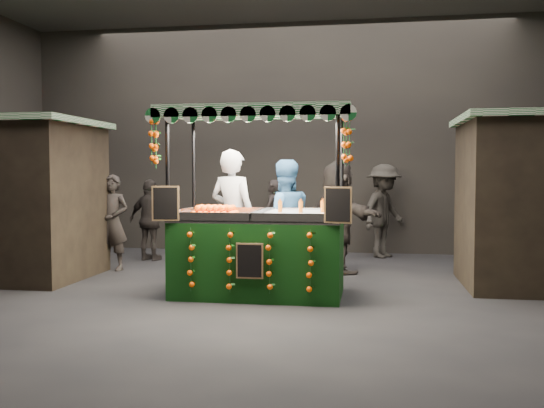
# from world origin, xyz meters

# --- Properties ---
(ground) EXTENTS (12.00, 12.00, 0.00)m
(ground) POSITION_xyz_m (0.00, 0.00, 0.00)
(ground) COLOR black
(ground) RESTS_ON ground
(market_hall) EXTENTS (12.10, 10.10, 5.05)m
(market_hall) POSITION_xyz_m (0.00, 0.00, 3.38)
(market_hall) COLOR black
(market_hall) RESTS_ON ground
(neighbour_stall_left) EXTENTS (3.00, 2.20, 2.60)m
(neighbour_stall_left) POSITION_xyz_m (-4.40, 1.00, 1.31)
(neighbour_stall_left) COLOR black
(neighbour_stall_left) RESTS_ON ground
(juice_stall) EXTENTS (2.71, 1.60, 2.63)m
(juice_stall) POSITION_xyz_m (0.04, 0.22, 0.81)
(juice_stall) COLOR black
(juice_stall) RESTS_ON ground
(vendor_grey) EXTENTS (0.88, 0.71, 2.09)m
(vendor_grey) POSITION_xyz_m (-0.55, 1.11, 1.05)
(vendor_grey) COLOR gray
(vendor_grey) RESTS_ON ground
(vendor_blue) EXTENTS (1.15, 1.03, 1.94)m
(vendor_blue) POSITION_xyz_m (0.25, 1.18, 0.97)
(vendor_blue) COLOR navy
(vendor_blue) RESTS_ON ground
(shopper_0) EXTENTS (0.67, 0.49, 1.70)m
(shopper_0) POSITION_xyz_m (-2.94, 1.98, 0.85)
(shopper_0) COLOR #282220
(shopper_0) RESTS_ON ground
(shopper_1) EXTENTS (1.05, 1.02, 1.70)m
(shopper_1) POSITION_xyz_m (3.58, 1.80, 0.85)
(shopper_1) COLOR black
(shopper_1) RESTS_ON ground
(shopper_2) EXTENTS (1.00, 0.59, 1.60)m
(shopper_2) POSITION_xyz_m (-2.70, 3.22, 0.80)
(shopper_2) COLOR black
(shopper_2) RESTS_ON ground
(shopper_3) EXTENTS (1.29, 1.42, 1.91)m
(shopper_3) POSITION_xyz_m (1.87, 4.37, 0.95)
(shopper_3) COLOR #272420
(shopper_3) RESTS_ON ground
(shopper_4) EXTENTS (0.79, 0.52, 1.61)m
(shopper_4) POSITION_xyz_m (-1.02, 2.98, 0.81)
(shopper_4) COLOR #2C2624
(shopper_4) RESTS_ON ground
(shopper_5) EXTENTS (1.56, 1.77, 1.94)m
(shopper_5) POSITION_xyz_m (1.04, 2.34, 0.97)
(shopper_5) COLOR #292321
(shopper_5) RESTS_ON ground
(shopper_6) EXTENTS (0.48, 0.64, 1.58)m
(shopper_6) POSITION_xyz_m (-0.46, 4.52, 0.79)
(shopper_6) COLOR #2A2322
(shopper_6) RESTS_ON ground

